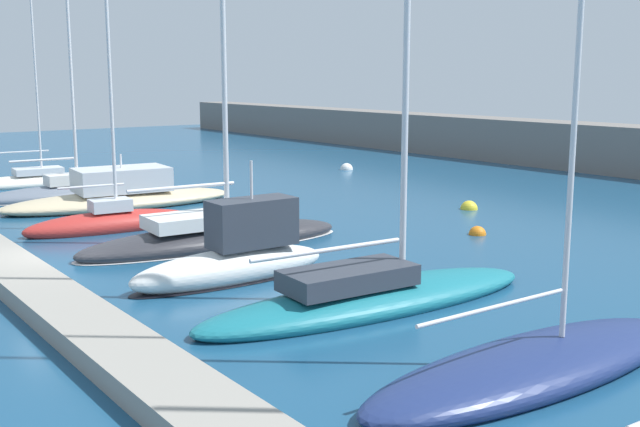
# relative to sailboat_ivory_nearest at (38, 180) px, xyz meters

# --- Properties ---
(ground_plane) EXTENTS (120.00, 120.00, 0.00)m
(ground_plane) POSITION_rel_sailboat_ivory_nearest_xyz_m (18.81, -4.96, -0.27)
(ground_plane) COLOR navy
(dock_pier) EXTENTS (41.69, 1.64, 0.49)m
(dock_pier) POSITION_rel_sailboat_ivory_nearest_xyz_m (18.81, -6.36, -0.02)
(dock_pier) COLOR gray
(dock_pier) RESTS_ON ground_plane
(sailboat_ivory_nearest) EXTENTS (2.69, 8.64, 17.00)m
(sailboat_ivory_nearest) POSITION_rel_sailboat_ivory_nearest_xyz_m (0.00, 0.00, 0.00)
(sailboat_ivory_nearest) COLOR silver
(sailboat_ivory_nearest) RESTS_ON ground_plane
(sailboat_slate_second) EXTENTS (2.39, 7.98, 12.61)m
(sailboat_slate_second) POSITION_rel_sailboat_ivory_nearest_xyz_m (5.19, -0.32, -0.00)
(sailboat_slate_second) COLOR slate
(sailboat_slate_second) RESTS_ON ground_plane
(motorboat_sand_third) EXTENTS (4.23, 10.70, 2.58)m
(motorboat_sand_third) POSITION_rel_sailboat_ivory_nearest_xyz_m (8.97, 1.08, 0.21)
(motorboat_sand_third) COLOR beige
(motorboat_sand_third) RESTS_ON ground_plane
(sailboat_red_fourth) EXTENTS (2.27, 6.69, 11.91)m
(sailboat_red_fourth) POSITION_rel_sailboat_ivory_nearest_xyz_m (13.98, -1.31, 0.06)
(sailboat_red_fourth) COLOR #B72D28
(sailboat_red_fourth) RESTS_ON ground_plane
(sailboat_charcoal_fifth) EXTENTS (3.03, 9.89, 15.46)m
(sailboat_charcoal_fifth) POSITION_rel_sailboat_ivory_nearest_xyz_m (18.79, 0.42, 0.08)
(sailboat_charcoal_fifth) COLOR #2D2D33
(sailboat_charcoal_fifth) RESTS_ON ground_plane
(motorboat_white_sixth) EXTENTS (1.60, 6.22, 3.63)m
(motorboat_white_sixth) POSITION_rel_sailboat_ivory_nearest_xyz_m (23.09, -1.11, 0.41)
(motorboat_white_sixth) COLOR white
(motorboat_white_sixth) RESTS_ON ground_plane
(sailboat_teal_seventh) EXTENTS (3.06, 10.13, 18.09)m
(sailboat_teal_seventh) POSITION_rel_sailboat_ivory_nearest_xyz_m (27.41, 0.27, 0.12)
(sailboat_teal_seventh) COLOR #19707F
(sailboat_teal_seventh) RESTS_ON ground_plane
(sailboat_navy_eighth) EXTENTS (2.52, 8.75, 15.73)m
(sailboat_navy_eighth) POSITION_rel_sailboat_ivory_nearest_xyz_m (32.79, -0.02, -0.00)
(sailboat_navy_eighth) COLOR navy
(sailboat_navy_eighth) RESTS_ON ground_plane
(mooring_buoy_yellow) EXTENTS (0.76, 0.76, 0.76)m
(mooring_buoy_yellow) POSITION_rel_sailboat_ivory_nearest_xyz_m (18.84, 13.09, -0.27)
(mooring_buoy_yellow) COLOR yellow
(mooring_buoy_yellow) RESTS_ON ground_plane
(mooring_buoy_orange) EXTENTS (0.64, 0.64, 0.64)m
(mooring_buoy_orange) POSITION_rel_sailboat_ivory_nearest_xyz_m (22.83, 9.27, -0.27)
(mooring_buoy_orange) COLOR orange
(mooring_buoy_orange) RESTS_ON ground_plane
(mooring_buoy_white) EXTENTS (0.81, 0.81, 0.81)m
(mooring_buoy_white) POSITION_rel_sailboat_ivory_nearest_xyz_m (4.33, 17.65, -0.27)
(mooring_buoy_white) COLOR white
(mooring_buoy_white) RESTS_ON ground_plane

